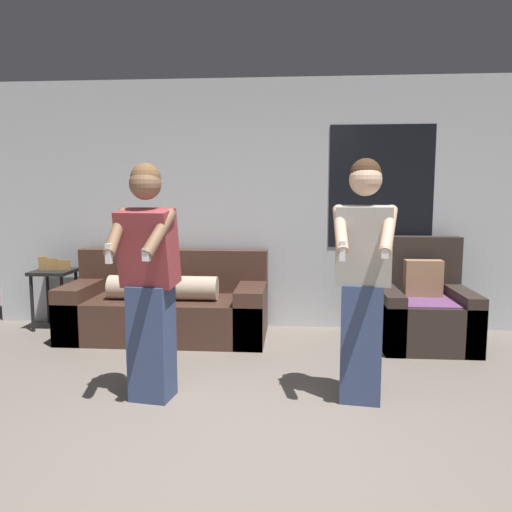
{
  "coord_description": "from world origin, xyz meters",
  "views": [
    {
      "loc": [
        0.26,
        -2.32,
        1.48
      ],
      "look_at": [
        -0.0,
        1.13,
        1.04
      ],
      "focal_mm": 35.0,
      "sensor_mm": 36.0,
      "label": 1
    }
  ],
  "objects_px": {
    "armchair": "(422,310)",
    "person_right": "(363,278)",
    "couch": "(168,307)",
    "person_left": "(149,280)",
    "side_table": "(54,280)"
  },
  "relations": [
    {
      "from": "armchair",
      "to": "couch",
      "type": "bearing_deg",
      "value": 178.98
    },
    {
      "from": "couch",
      "to": "person_right",
      "type": "distance_m",
      "value": 2.42
    },
    {
      "from": "person_left",
      "to": "person_right",
      "type": "relative_size",
      "value": 0.98
    },
    {
      "from": "person_right",
      "to": "side_table",
      "type": "bearing_deg",
      "value": 150.92
    },
    {
      "from": "couch",
      "to": "side_table",
      "type": "xyz_separation_m",
      "value": [
        -1.32,
        0.21,
        0.23
      ]
    },
    {
      "from": "armchair",
      "to": "person_right",
      "type": "xyz_separation_m",
      "value": [
        -0.79,
        -1.47,
        0.56
      ]
    },
    {
      "from": "armchair",
      "to": "person_right",
      "type": "height_order",
      "value": "person_right"
    },
    {
      "from": "armchair",
      "to": "side_table",
      "type": "xyz_separation_m",
      "value": [
        -3.9,
        0.26,
        0.21
      ]
    },
    {
      "from": "armchair",
      "to": "person_right",
      "type": "distance_m",
      "value": 1.76
    },
    {
      "from": "couch",
      "to": "person_left",
      "type": "height_order",
      "value": "person_left"
    },
    {
      "from": "side_table",
      "to": "person_left",
      "type": "distance_m",
      "value": 2.45
    },
    {
      "from": "person_right",
      "to": "armchair",
      "type": "bearing_deg",
      "value": 61.67
    },
    {
      "from": "couch",
      "to": "person_left",
      "type": "relative_size",
      "value": 1.21
    },
    {
      "from": "armchair",
      "to": "person_left",
      "type": "distance_m",
      "value": 2.83
    },
    {
      "from": "armchair",
      "to": "person_left",
      "type": "xyz_separation_m",
      "value": [
        -2.29,
        -1.56,
        0.54
      ]
    }
  ]
}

